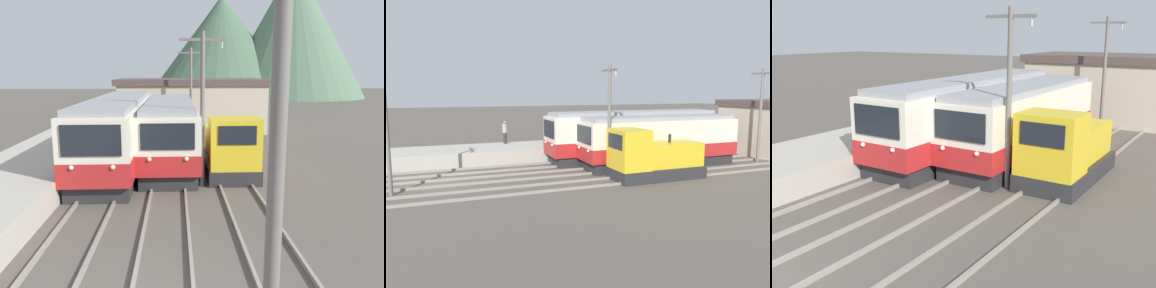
# 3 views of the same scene
# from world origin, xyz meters

# --- Properties ---
(commuter_train_left) EXTENTS (2.84, 13.48, 3.66)m
(commuter_train_left) POSITION_xyz_m (-2.60, 13.84, 1.70)
(commuter_train_left) COLOR #28282B
(commuter_train_left) RESTS_ON ground
(commuter_train_center) EXTENTS (2.84, 11.26, 3.48)m
(commuter_train_center) POSITION_xyz_m (0.20, 14.17, 1.62)
(commuter_train_center) COLOR #28282B
(commuter_train_center) RESTS_ON ground
(shunting_locomotive) EXTENTS (2.40, 5.55, 3.00)m
(shunting_locomotive) POSITION_xyz_m (3.20, 11.75, 1.21)
(shunting_locomotive) COLOR #28282B
(shunting_locomotive) RESTS_ON ground
(catenary_mast_near) EXTENTS (2.00, 0.20, 6.73)m
(catenary_mast_near) POSITION_xyz_m (1.71, -2.35, 3.68)
(catenary_mast_near) COLOR slate
(catenary_mast_near) RESTS_ON ground
(catenary_mast_mid) EXTENTS (2.00, 0.20, 6.73)m
(catenary_mast_mid) POSITION_xyz_m (1.71, 9.64, 3.68)
(catenary_mast_mid) COLOR slate
(catenary_mast_mid) RESTS_ON ground
(catenary_mast_far) EXTENTS (2.00, 0.20, 6.73)m
(catenary_mast_far) POSITION_xyz_m (1.71, 21.63, 3.68)
(catenary_mast_far) COLOR slate
(catenary_mast_far) RESTS_ON ground
(station_building) EXTENTS (12.60, 6.30, 4.40)m
(station_building) POSITION_xyz_m (1.93, 26.00, 2.22)
(station_building) COLOR beige
(station_building) RESTS_ON ground
(mountain_backdrop) EXTENTS (42.57, 30.35, 25.47)m
(mountain_backdrop) POSITION_xyz_m (17.17, 69.12, 11.36)
(mountain_backdrop) COLOR #47664C
(mountain_backdrop) RESTS_ON ground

